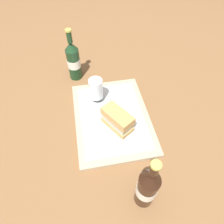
{
  "coord_description": "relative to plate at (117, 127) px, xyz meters",
  "views": [
    {
      "loc": [
        -0.53,
        0.1,
        0.72
      ],
      "look_at": [
        0.0,
        0.0,
        0.05
      ],
      "focal_mm": 32.47,
      "sensor_mm": 36.0,
      "label": 1
    }
  ],
  "objects": [
    {
      "name": "second_bottle",
      "position": [
        -0.28,
        -0.03,
        0.08
      ],
      "size": [
        0.07,
        0.07,
        0.27
      ],
      "color": "black",
      "rests_on": "ground_plane"
    },
    {
      "name": "ground_plane",
      "position": [
        0.06,
        0.01,
        -0.03
      ],
      "size": [
        3.0,
        3.0,
        0.0
      ],
      "primitive_type": "plane",
      "color": "brown"
    },
    {
      "name": "beer_glass",
      "position": [
        0.17,
        0.06,
        0.06
      ],
      "size": [
        0.06,
        0.06,
        0.12
      ],
      "color": "silver",
      "rests_on": "placemat"
    },
    {
      "name": "sandwich",
      "position": [
        0.0,
        0.0,
        0.05
      ],
      "size": [
        0.14,
        0.12,
        0.08
      ],
      "rotation": [
        0.0,
        0.0,
        0.57
      ],
      "color": "tan",
      "rests_on": "plate"
    },
    {
      "name": "plate",
      "position": [
        0.0,
        0.0,
        0.0
      ],
      "size": [
        0.19,
        0.19,
        0.01
      ],
      "primitive_type": "cylinder",
      "color": "white",
      "rests_on": "placemat"
    },
    {
      "name": "tray",
      "position": [
        0.06,
        0.01,
        -0.02
      ],
      "size": [
        0.44,
        0.32,
        0.02
      ],
      "primitive_type": "cube",
      "color": "tan",
      "rests_on": "ground_plane"
    },
    {
      "name": "placemat",
      "position": [
        0.06,
        0.01,
        -0.01
      ],
      "size": [
        0.38,
        0.27,
        0.0
      ],
      "primitive_type": "cube",
      "color": "silver",
      "rests_on": "tray"
    },
    {
      "name": "beer_bottle",
      "position": [
        0.38,
        0.14,
        0.08
      ],
      "size": [
        0.07,
        0.07,
        0.27
      ],
      "color": "#19381E",
      "rests_on": "ground_plane"
    },
    {
      "name": "napkin_folded",
      "position": [
        0.16,
        -0.08,
        -0.0
      ],
      "size": [
        0.09,
        0.07,
        0.01
      ],
      "primitive_type": "cube",
      "color": "white",
      "rests_on": "placemat"
    }
  ]
}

